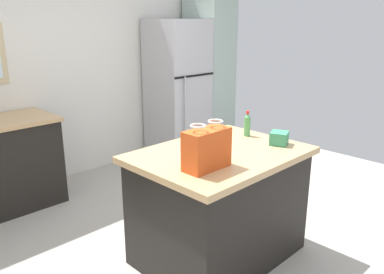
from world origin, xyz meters
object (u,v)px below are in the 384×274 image
object	(u,v)px
shopping_bag	(207,149)
tall_cabinet	(209,75)
refrigerator	(178,90)
small_box	(279,138)
bottle	(247,125)
kitchen_island	(219,205)

from	to	relation	value
shopping_bag	tall_cabinet	bearing A→B (deg)	42.72
refrigerator	small_box	xyz separation A→B (m)	(-1.00, -2.27, 0.01)
small_box	bottle	world-z (taller)	bottle
refrigerator	shopping_bag	size ratio (longest dim) A/B	5.65
refrigerator	tall_cabinet	world-z (taller)	tall_cabinet
small_box	bottle	size ratio (longest dim) A/B	0.63
small_box	shopping_bag	bearing A→B (deg)	176.91
kitchen_island	bottle	bearing A→B (deg)	13.96
kitchen_island	refrigerator	xyz separation A→B (m)	(1.47, 2.06, 0.47)
kitchen_island	small_box	xyz separation A→B (m)	(0.46, -0.21, 0.49)
kitchen_island	small_box	bearing A→B (deg)	-23.99
small_box	bottle	distance (m)	0.33
kitchen_island	refrigerator	bearing A→B (deg)	54.57
bottle	kitchen_island	bearing A→B (deg)	-166.04
kitchen_island	refrigerator	world-z (taller)	refrigerator
shopping_bag	bottle	world-z (taller)	shopping_bag
tall_cabinet	bottle	world-z (taller)	tall_cabinet
small_box	bottle	bearing A→B (deg)	88.34
tall_cabinet	bottle	xyz separation A→B (m)	(-1.61, -1.94, -0.08)
small_box	bottle	xyz separation A→B (m)	(0.01, 0.32, 0.05)
kitchen_island	bottle	size ratio (longest dim) A/B	5.87
shopping_bag	small_box	size ratio (longest dim) A/B	2.37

